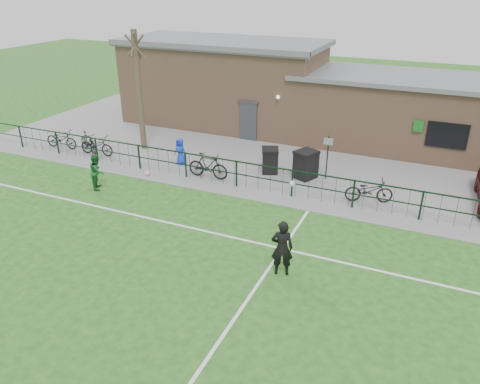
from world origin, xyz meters
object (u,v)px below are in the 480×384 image
at_px(wheelie_bin_right, 306,165).
at_px(bare_tree, 139,92).
at_px(bicycle_b, 88,142).
at_px(spectator_child, 180,151).
at_px(bicycle_e, 369,190).
at_px(ball_ground, 147,173).
at_px(wheelie_bin_left, 270,161).
at_px(bicycle_d, 208,166).
at_px(outfield_player, 97,172).
at_px(bicycle_a, 61,139).
at_px(bicycle_c, 97,145).
at_px(sign_post, 327,158).

bearing_deg(wheelie_bin_right, bare_tree, -158.46).
height_order(bicycle_b, spectator_child, spectator_child).
height_order(bicycle_e, ball_ground, bicycle_e).
bearing_deg(wheelie_bin_right, wheelie_bin_left, -155.25).
height_order(bicycle_d, outfield_player, outfield_player).
relative_size(bicycle_b, ball_ground, 7.19).
xyz_separation_m(bare_tree, outfield_player, (1.14, -5.03, -2.24)).
bearing_deg(bicycle_a, bicycle_c, -94.92).
bearing_deg(sign_post, spectator_child, -170.95).
height_order(bicycle_b, bicycle_c, bicycle_b).
bearing_deg(wheelie_bin_left, bicycle_a, 164.89).
bearing_deg(bicycle_d, wheelie_bin_left, -53.85).
bearing_deg(bare_tree, wheelie_bin_right, -2.51).
xyz_separation_m(sign_post, bicycle_d, (-4.87, -2.06, -0.43)).
bearing_deg(bicycle_c, bare_tree, -43.70).
xyz_separation_m(sign_post, bicycle_c, (-11.40, -1.70, -0.50)).
relative_size(wheelie_bin_left, bicycle_d, 0.56).
relative_size(bicycle_b, bicycle_c, 0.91).
bearing_deg(bicycle_e, wheelie_bin_right, 48.17).
xyz_separation_m(bare_tree, bicycle_e, (11.97, -1.73, -2.48)).
distance_m(wheelie_bin_left, wheelie_bin_right, 1.69).
distance_m(bicycle_e, outfield_player, 11.33).
relative_size(wheelie_bin_left, bicycle_b, 0.62).
bearing_deg(bare_tree, sign_post, -0.64).
bearing_deg(sign_post, bicycle_c, -171.52).
bearing_deg(bicycle_e, ball_ground, 79.76).
distance_m(wheelie_bin_right, bicycle_e, 3.31).
xyz_separation_m(bicycle_b, bicycle_c, (0.69, -0.19, -0.02)).
height_order(bicycle_b, outfield_player, outfield_player).
bearing_deg(bicycle_c, bicycle_a, 85.77).
height_order(bicycle_a, bicycle_e, bicycle_e).
height_order(wheelie_bin_right, outfield_player, outfield_player).
bearing_deg(wheelie_bin_right, outfield_player, -125.20).
relative_size(bare_tree, sign_post, 3.00).
bearing_deg(wheelie_bin_right, bicycle_c, -148.28).
bearing_deg(bicycle_d, bicycle_a, 86.06).
bearing_deg(bicycle_a, outfield_player, -126.10).
distance_m(sign_post, bicycle_d, 5.30).
relative_size(bare_tree, wheelie_bin_left, 5.61).
bearing_deg(spectator_child, outfield_player, -107.81).
relative_size(wheelie_bin_left, bicycle_c, 0.56).
height_order(sign_post, outfield_player, sign_post).
height_order(sign_post, ball_ground, sign_post).
bearing_deg(spectator_child, wheelie_bin_right, 15.15).
relative_size(wheelie_bin_right, bicycle_d, 0.62).
relative_size(bare_tree, bicycle_d, 3.14).
bearing_deg(ball_ground, bicycle_e, 7.79).
bearing_deg(outfield_player, bare_tree, -17.09).
relative_size(bicycle_a, bicycle_d, 0.97).
height_order(outfield_player, ball_ground, outfield_player).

